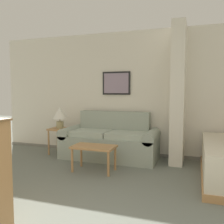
{
  "coord_description": "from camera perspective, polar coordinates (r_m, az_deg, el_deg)",
  "views": [
    {
      "loc": [
        0.95,
        -0.92,
        1.36
      ],
      "look_at": [
        -0.23,
        2.51,
        1.05
      ],
      "focal_mm": 40.0,
      "sensor_mm": 36.0,
      "label": 1
    }
  ],
  "objects": [
    {
      "name": "wall_back",
      "position": [
        5.26,
        8.6,
        4.1
      ],
      "size": [
        7.01,
        0.16,
        2.6
      ],
      "color": "silver",
      "rests_on": "ground_plane"
    },
    {
      "name": "wall_partition_pillar",
      "position": [
        4.81,
        14.89,
        3.99
      ],
      "size": [
        0.24,
        0.63,
        2.6
      ],
      "color": "silver",
      "rests_on": "ground_plane"
    },
    {
      "name": "couch",
      "position": [
        5.08,
        -0.45,
        -6.76
      ],
      "size": [
        1.93,
        0.84,
        0.93
      ],
      "color": "#99A393",
      "rests_on": "ground_plane"
    },
    {
      "name": "coffee_table",
      "position": [
        4.26,
        -4.16,
        -8.48
      ],
      "size": [
        0.72,
        0.42,
        0.44
      ],
      "color": "#B27F4C",
      "rests_on": "ground_plane"
    },
    {
      "name": "side_table",
      "position": [
        5.51,
        -11.78,
        -4.69
      ],
      "size": [
        0.41,
        0.41,
        0.56
      ],
      "color": "#B27F4C",
      "rests_on": "ground_plane"
    },
    {
      "name": "table_lamp",
      "position": [
        5.46,
        -11.85,
        -0.57
      ],
      "size": [
        0.3,
        0.3,
        0.46
      ],
      "color": "tan",
      "rests_on": "side_table"
    }
  ]
}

